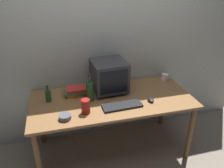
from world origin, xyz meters
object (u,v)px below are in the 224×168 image
Objects in this scene: crt_monitor at (109,76)px; computer_mouse at (151,100)px; bottle_short at (48,95)px; book_stack at (76,91)px; keyboard at (122,106)px; cd_spindle at (65,117)px; bottle_tall at (90,91)px; mug at (165,77)px; metal_canister at (86,106)px.

crt_monitor reaches higher than computer_mouse.
book_stack is (0.30, 0.07, -0.03)m from bottle_short.
crt_monitor is 0.42m from keyboard.
keyboard is 0.60m from cd_spindle.
computer_mouse is at bearing -14.76° from bottle_short.
bottle_tall is at bearing -49.62° from book_stack.
cd_spindle is (-0.55, -0.45, -0.17)m from crt_monitor.
bottle_tall is at bearing 43.53° from cd_spindle.
keyboard is at bearing -22.56° from bottle_short.
bottle_tall is at bearing 164.99° from computer_mouse.
computer_mouse is 0.41× the size of book_stack.
computer_mouse is 0.51× the size of bottle_short.
cd_spindle is (-0.60, -0.07, 0.01)m from keyboard.
crt_monitor is at bearing 5.87° from bottle_short.
book_stack is at bearing 136.53° from keyboard.
bottle_short is at bearing -174.13° from crt_monitor.
keyboard is 0.81m from bottle_short.
bottle_short reaches higher than mug.
keyboard is (0.05, -0.38, -0.18)m from crt_monitor.
computer_mouse is 0.83× the size of mug.
mug is at bearing 30.18° from keyboard.
bottle_short is 1.64× the size of cd_spindle.
computer_mouse is at bearing -131.16° from mug.
computer_mouse is 0.31× the size of bottle_tall.
computer_mouse is (0.33, 0.03, 0.01)m from keyboard.
mug is 0.80× the size of metal_canister.
crt_monitor is at bearing 49.38° from metal_canister.
bottle_short is (-0.44, 0.10, -0.05)m from bottle_tall.
bottle_tall is at bearing 141.94° from keyboard.
crt_monitor is 0.42m from book_stack.
metal_canister is at bearing 14.62° from cd_spindle.
crt_monitor is at bearing 39.32° from cd_spindle.
cd_spindle is at bearing -108.70° from book_stack.
keyboard is 2.13× the size of bottle_short.
keyboard is at bearing -40.61° from book_stack.
computer_mouse is 1.12m from bottle_short.
bottle_short is (-0.70, -0.07, -0.12)m from crt_monitor.
cd_spindle is at bearing -157.79° from mug.
crt_monitor is 1.65× the size of book_stack.
book_stack is 2.05× the size of cd_spindle.
keyboard is 3.50× the size of mug.
metal_canister is at bearing -175.50° from computer_mouse.
bottle_tall is 0.23m from book_stack.
mug is at bearing 23.58° from metal_canister.
bottle_tall is 0.42m from cd_spindle.
bottle_tall is 0.46m from bottle_short.
crt_monitor is 0.79m from mug.
bottle_short is at bearing 111.50° from cd_spindle.
mug reaches higher than cd_spindle.
book_stack is (-0.44, 0.38, 0.04)m from keyboard.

